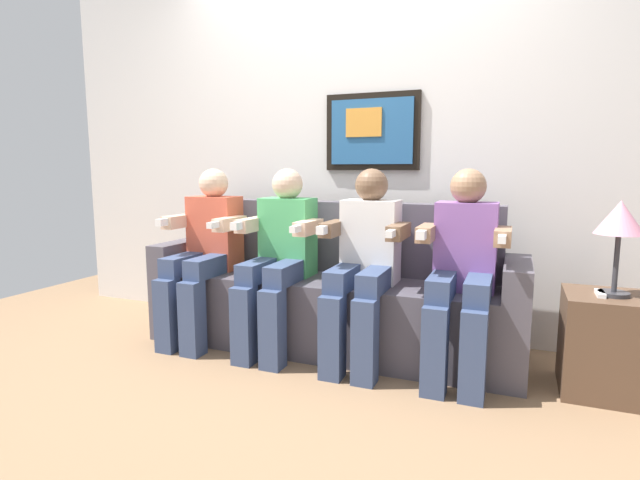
# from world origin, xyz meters

# --- Properties ---
(ground_plane) EXTENTS (6.09, 6.09, 0.00)m
(ground_plane) POSITION_xyz_m (0.00, 0.00, 0.00)
(ground_plane) COLOR #8C6B4C
(back_wall_assembly) EXTENTS (4.68, 0.10, 2.60)m
(back_wall_assembly) POSITION_xyz_m (0.00, 0.76, 1.30)
(back_wall_assembly) COLOR silver
(back_wall_assembly) RESTS_ON ground_plane
(couch) EXTENTS (2.28, 0.58, 0.90)m
(couch) POSITION_xyz_m (0.00, 0.33, 0.31)
(couch) COLOR #514C56
(couch) RESTS_ON ground_plane
(person_leftmost) EXTENTS (0.46, 0.56, 1.11)m
(person_leftmost) POSITION_xyz_m (-0.80, 0.16, 0.61)
(person_leftmost) COLOR #D8593F
(person_leftmost) RESTS_ON ground_plane
(person_left_center) EXTENTS (0.46, 0.56, 1.11)m
(person_left_center) POSITION_xyz_m (-0.27, 0.16, 0.61)
(person_left_center) COLOR #4CB266
(person_left_center) RESTS_ON ground_plane
(person_right_center) EXTENTS (0.46, 0.56, 1.11)m
(person_right_center) POSITION_xyz_m (0.27, 0.16, 0.61)
(person_right_center) COLOR white
(person_right_center) RESTS_ON ground_plane
(person_rightmost) EXTENTS (0.46, 0.56, 1.11)m
(person_rightmost) POSITION_xyz_m (0.80, 0.16, 0.61)
(person_rightmost) COLOR #8C59A5
(person_rightmost) RESTS_ON ground_plane
(side_table_right) EXTENTS (0.40, 0.40, 0.50)m
(side_table_right) POSITION_xyz_m (1.49, 0.22, 0.25)
(side_table_right) COLOR brown
(side_table_right) RESTS_ON ground_plane
(table_lamp) EXTENTS (0.22, 0.22, 0.46)m
(table_lamp) POSITION_xyz_m (1.50, 0.21, 0.86)
(table_lamp) COLOR #333338
(table_lamp) RESTS_ON side_table_right
(spare_remote_on_table) EXTENTS (0.04, 0.13, 0.02)m
(spare_remote_on_table) POSITION_xyz_m (1.44, 0.19, 0.51)
(spare_remote_on_table) COLOR white
(spare_remote_on_table) RESTS_ON side_table_right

